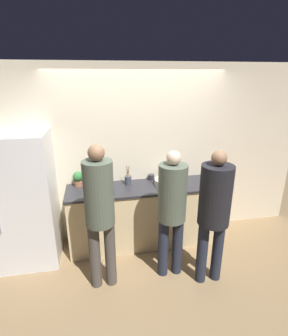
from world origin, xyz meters
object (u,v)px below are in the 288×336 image
object	(u,v)px
person_left	(100,208)
cup_black	(151,177)
bottle_green	(97,189)
person_right	(214,207)
utensil_crock	(128,180)
fruit_bowl	(167,182)
potted_plant	(78,178)
refrigerator	(25,200)
person_center	(172,206)
cup_blue	(111,189)

from	to	relation	value
person_left	cup_black	bearing A→B (deg)	51.11
bottle_green	cup_black	xyz separation A→B (m)	(0.81, 0.34, -0.02)
person_right	utensil_crock	bearing A→B (deg)	128.72
fruit_bowl	potted_plant	xyz separation A→B (m)	(-1.25, 0.19, 0.07)
refrigerator	bottle_green	distance (m)	0.94
refrigerator	person_right	xyz separation A→B (m)	(2.23, -0.87, 0.12)
refrigerator	person_center	bearing A→B (deg)	-20.43
refrigerator	cup_blue	world-z (taller)	refrigerator
utensil_crock	potted_plant	world-z (taller)	utensil_crock
refrigerator	person_left	bearing A→B (deg)	-36.50
person_left	fruit_bowl	xyz separation A→B (m)	(0.98, 0.76, -0.07)
potted_plant	bottle_green	bearing A→B (deg)	-49.51
bottle_green	cup_blue	world-z (taller)	bottle_green
person_center	bottle_green	world-z (taller)	person_center
refrigerator	person_right	bearing A→B (deg)	-21.28
fruit_bowl	utensil_crock	xyz separation A→B (m)	(-0.55, 0.13, 0.02)
fruit_bowl	bottle_green	size ratio (longest dim) A/B	2.25
potted_plant	utensil_crock	bearing A→B (deg)	-5.31
person_center	person_right	xyz separation A→B (m)	(0.44, -0.20, 0.04)
refrigerator	person_center	size ratio (longest dim) A/B	1.08
person_left	cup_black	world-z (taller)	person_left
person_right	potted_plant	bearing A→B (deg)	144.18
fruit_bowl	cup_blue	size ratio (longest dim) A/B	3.88
person_center	bottle_green	bearing A→B (deg)	144.28
person_center	bottle_green	distance (m)	1.05
refrigerator	utensil_crock	bearing A→B (deg)	7.68
bottle_green	utensil_crock	bearing A→B (deg)	28.27
refrigerator	fruit_bowl	distance (m)	1.93
potted_plant	fruit_bowl	bearing A→B (deg)	-8.75
fruit_bowl	cup_blue	bearing A→B (deg)	-172.65
person_right	fruit_bowl	distance (m)	0.97
cup_blue	person_left	bearing A→B (deg)	-104.16
utensil_crock	cup_blue	xyz separation A→B (m)	(-0.27, -0.23, -0.03)
cup_black	potted_plant	bearing A→B (deg)	-177.99
person_left	person_center	world-z (taller)	person_left
refrigerator	person_left	size ratio (longest dim) A/B	1.01
person_left	person_right	world-z (taller)	person_left
fruit_bowl	utensil_crock	bearing A→B (deg)	166.90
potted_plant	cup_black	bearing A→B (deg)	2.01
cup_blue	potted_plant	bearing A→B (deg)	145.81
fruit_bowl	bottle_green	bearing A→B (deg)	-173.55
utensil_crock	person_left	bearing A→B (deg)	-115.99
cup_blue	person_right	bearing A→B (deg)	-36.45
person_center	cup_blue	size ratio (longest dim) A/B	18.10
fruit_bowl	potted_plant	bearing A→B (deg)	171.25
person_right	cup_black	distance (m)	1.25
person_left	fruit_bowl	size ratio (longest dim) A/B	5.02
cup_black	person_left	bearing A→B (deg)	-128.89
person_left	fruit_bowl	world-z (taller)	person_left
fruit_bowl	utensil_crock	size ratio (longest dim) A/B	1.24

